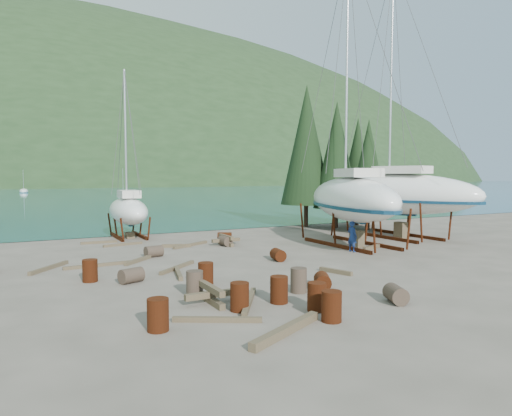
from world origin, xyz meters
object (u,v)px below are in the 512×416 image
large_sailboat_far (395,193)px  worker (352,236)px  large_sailboat_near (351,198)px  small_sailboat_shore (128,210)px

large_sailboat_far → worker: bearing=-171.0°
worker → large_sailboat_far: bearing=-70.2°
large_sailboat_near → worker: large_sailboat_near is taller
large_sailboat_near → worker: 2.98m
large_sailboat_near → worker: size_ratio=10.37×
large_sailboat_far → worker: 7.68m
worker → large_sailboat_near: bearing=-45.8°
large_sailboat_near → large_sailboat_far: 5.44m
large_sailboat_near → large_sailboat_far: large_sailboat_far is taller
large_sailboat_far → small_sailboat_shore: size_ratio=1.63×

